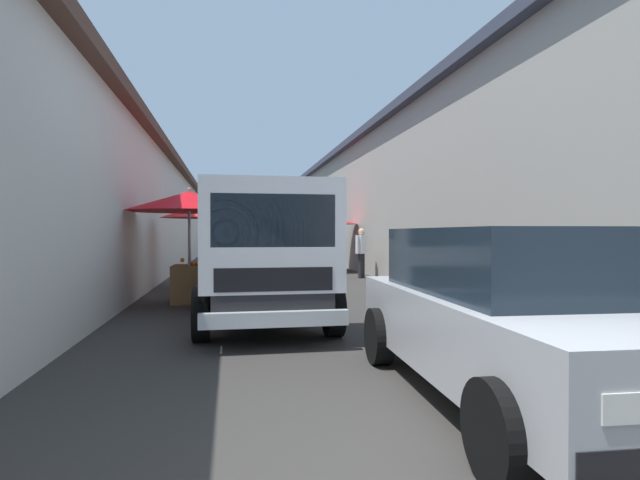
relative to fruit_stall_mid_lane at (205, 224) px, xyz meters
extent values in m
plane|color=#33302D|center=(2.38, -1.97, -1.65)|extent=(90.00, 90.00, 0.00)
cube|color=beige|center=(4.63, 4.79, 0.24)|extent=(49.50, 7.00, 3.77)
cube|color=#4C3328|center=(4.63, 4.79, 2.24)|extent=(49.80, 7.50, 0.24)
cube|color=#A39E93|center=(4.63, -8.72, 0.72)|extent=(49.50, 7.00, 4.75)
cube|color=#383D4C|center=(4.63, -8.72, 3.22)|extent=(49.80, 7.50, 0.24)
cylinder|color=#9E9EA3|center=(-0.04, 0.04, -0.58)|extent=(0.06, 0.06, 2.14)
cone|color=red|center=(-0.04, 0.04, 0.32)|extent=(2.17, 2.17, 0.35)
sphere|color=#9E9EA3|center=(-0.04, 0.04, 0.54)|extent=(0.07, 0.07, 0.07)
cube|color=#9E7547|center=(0.14, -0.14, -1.28)|extent=(0.97, 0.57, 0.73)
sphere|color=orange|center=(0.30, -0.25, -0.87)|extent=(0.09, 0.09, 0.09)
sphere|color=orange|center=(0.14, -0.23, -0.87)|extent=(0.09, 0.09, 0.09)
sphere|color=orange|center=(0.41, -0.06, -0.87)|extent=(0.09, 0.09, 0.09)
sphere|color=orange|center=(0.23, -0.29, -0.87)|extent=(0.09, 0.09, 0.09)
cylinder|color=#9E9EA3|center=(4.82, -3.96, -0.61)|extent=(0.06, 0.06, 2.07)
cone|color=red|center=(4.82, -3.96, 0.25)|extent=(2.53, 2.53, 0.34)
sphere|color=#9E9EA3|center=(4.82, -3.96, 0.46)|extent=(0.07, 0.07, 0.07)
cube|color=#9E7547|center=(4.94, -3.85, -1.26)|extent=(0.71, 0.75, 0.78)
sphere|color=orange|center=(5.09, -3.91, -0.77)|extent=(0.09, 0.09, 0.09)
sphere|color=orange|center=(5.05, -3.79, -0.83)|extent=(0.09, 0.09, 0.09)
sphere|color=orange|center=(4.75, -3.73, -0.83)|extent=(0.09, 0.09, 0.09)
sphere|color=orange|center=(5.17, -3.73, -0.83)|extent=(0.09, 0.09, 0.09)
sphere|color=orange|center=(4.80, -3.93, -0.83)|extent=(0.09, 0.09, 0.09)
sphere|color=orange|center=(5.04, -4.08, -0.83)|extent=(0.09, 0.09, 0.09)
cylinder|color=#9E9EA3|center=(-3.01, 0.16, -0.53)|extent=(0.06, 0.06, 2.23)
cone|color=red|center=(-3.01, 0.16, 0.39)|extent=(2.54, 2.54, 0.40)
sphere|color=#9E9EA3|center=(-3.01, 0.16, 0.62)|extent=(0.07, 0.07, 0.07)
cube|color=olive|center=(-2.79, 0.21, -1.27)|extent=(0.91, 0.61, 0.75)
sphere|color=orange|center=(-3.00, 0.07, -0.85)|extent=(0.09, 0.09, 0.09)
sphere|color=orange|center=(-2.89, 0.12, -0.85)|extent=(0.09, 0.09, 0.09)
sphere|color=orange|center=(-2.87, 0.01, -0.85)|extent=(0.09, 0.09, 0.09)
sphere|color=orange|center=(-2.65, 0.32, -0.80)|extent=(0.09, 0.09, 0.09)
sphere|color=orange|center=(-2.69, 0.01, -0.85)|extent=(0.09, 0.09, 0.09)
cube|color=#ADAFB5|center=(-9.50, -3.02, -1.08)|extent=(3.96, 1.87, 0.64)
cube|color=#19232D|center=(-9.35, -3.03, -0.48)|extent=(2.40, 1.60, 0.56)
cube|color=silver|center=(-11.40, -2.37, -1.02)|extent=(0.07, 0.24, 0.14)
cylinder|color=black|center=(-10.79, -2.11, -1.35)|extent=(0.61, 0.22, 0.60)
cylinder|color=black|center=(-8.20, -3.93, -1.35)|extent=(0.61, 0.22, 0.60)
cylinder|color=black|center=(-8.14, -2.22, -1.35)|extent=(0.61, 0.22, 0.60)
cube|color=black|center=(-5.01, -1.13, -1.15)|extent=(4.81, 1.51, 0.36)
cube|color=silver|center=(-6.64, -1.14, -0.27)|extent=(1.55, 1.76, 1.40)
cube|color=#19232D|center=(-7.38, -1.15, -0.09)|extent=(0.07, 1.47, 0.63)
cube|color=#19232D|center=(-6.64, -1.14, -0.09)|extent=(1.06, 1.78, 0.45)
cube|color=black|center=(-7.39, -1.15, -0.79)|extent=(0.07, 1.40, 0.28)
cube|color=silver|center=(-7.47, -1.15, -1.25)|extent=(0.14, 1.75, 0.18)
cube|color=gray|center=(-4.18, -1.94, -0.72)|extent=(3.16, 0.09, 0.50)
cube|color=gray|center=(-4.20, -0.30, -0.72)|extent=(3.16, 0.09, 0.50)
cube|color=gray|center=(-2.64, -1.11, -0.72)|extent=(0.08, 1.65, 0.50)
cylinder|color=black|center=(-6.63, -2.02, -1.29)|extent=(0.72, 0.23, 0.72)
cylinder|color=black|center=(-6.65, -0.27, -1.29)|extent=(0.72, 0.23, 0.72)
cylinder|color=black|center=(-3.56, -1.99, -1.29)|extent=(0.72, 0.23, 0.72)
cylinder|color=black|center=(-3.57, -0.24, -1.29)|extent=(0.72, 0.23, 0.72)
cylinder|color=#232328|center=(2.07, -4.72, -1.27)|extent=(0.14, 0.14, 0.77)
cylinder|color=#232328|center=(1.95, -4.62, -1.27)|extent=(0.14, 0.14, 0.77)
cube|color=white|center=(2.01, -4.67, -0.59)|extent=(0.47, 0.44, 0.58)
sphere|color=tan|center=(2.01, -4.67, -0.20)|extent=(0.21, 0.21, 0.21)
cylinder|color=white|center=(2.22, -4.85, -0.56)|extent=(0.08, 0.08, 0.52)
cylinder|color=white|center=(1.80, -4.50, -0.56)|extent=(0.08, 0.08, 0.52)
cylinder|color=#665B4C|center=(2.61, -0.50, -1.24)|extent=(0.14, 0.14, 0.82)
cylinder|color=#665B4C|center=(2.45, -0.54, -1.24)|extent=(0.14, 0.14, 0.82)
cube|color=#B73333|center=(2.53, -0.52, -0.53)|extent=(0.51, 0.32, 0.61)
sphere|color=tan|center=(2.53, -0.52, -0.11)|extent=(0.22, 0.22, 0.22)
cylinder|color=#B73333|center=(2.81, -0.44, -0.50)|extent=(0.08, 0.08, 0.55)
cylinder|color=#B73333|center=(2.26, -0.60, -0.50)|extent=(0.08, 0.08, 0.55)
cylinder|color=black|center=(-2.96, -4.32, -1.43)|extent=(0.44, 0.09, 0.44)
cylinder|color=black|center=(-4.21, -4.31, -1.43)|extent=(0.44, 0.11, 0.44)
cube|color=red|center=(-3.64, -4.31, -1.38)|extent=(0.90, 0.29, 0.08)
ellipsoid|color=black|center=(-3.94, -4.31, -1.01)|extent=(0.56, 0.26, 0.20)
cube|color=red|center=(-3.01, -4.32, -0.98)|extent=(0.14, 0.32, 0.56)
cylinder|color=silver|center=(-3.08, -4.31, -0.88)|extent=(0.27, 0.06, 0.68)
cylinder|color=black|center=(-3.16, -4.31, -0.53)|extent=(0.55, 0.04, 0.04)
cylinder|color=#1E8C3F|center=(-3.10, -3.74, -1.23)|extent=(0.30, 0.30, 0.03)
cylinder|color=#1E8C3F|center=(-2.98, -3.74, -1.44)|extent=(0.04, 0.04, 0.42)
cylinder|color=#1E8C3F|center=(-3.10, -3.63, -1.44)|extent=(0.04, 0.04, 0.42)
cylinder|color=#1E8C3F|center=(-3.21, -3.74, -1.44)|extent=(0.04, 0.04, 0.42)
cylinder|color=#1E8C3F|center=(-3.10, -3.85, -1.44)|extent=(0.04, 0.04, 0.42)
camera|label=1|loc=(-13.39, -0.64, -0.24)|focal=28.60mm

